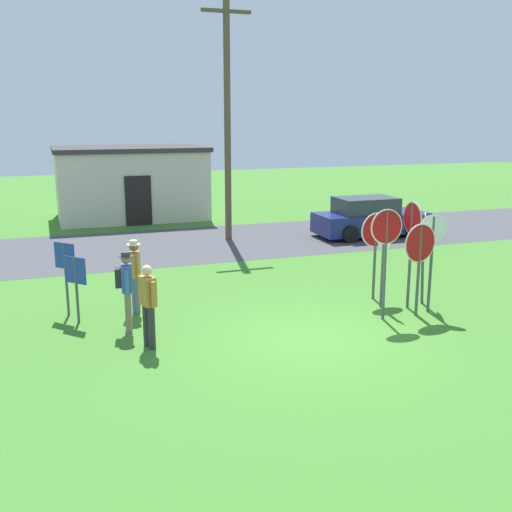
# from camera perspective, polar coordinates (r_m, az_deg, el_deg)

# --- Properties ---
(ground_plane) EXTENTS (80.00, 80.00, 0.00)m
(ground_plane) POSITION_cam_1_polar(r_m,az_deg,el_deg) (12.57, 5.22, -7.85)
(ground_plane) COLOR #3D7528
(street_asphalt) EXTENTS (60.00, 6.40, 0.01)m
(street_asphalt) POSITION_cam_1_polar(r_m,az_deg,el_deg) (21.90, -5.96, 1.20)
(street_asphalt) COLOR #424247
(street_asphalt) RESTS_ON ground
(building_background) EXTENTS (6.60, 4.42, 3.22)m
(building_background) POSITION_cam_1_polar(r_m,az_deg,el_deg) (27.87, -11.85, 6.88)
(building_background) COLOR beige
(building_background) RESTS_ON ground
(utility_pole) EXTENTS (1.80, 0.24, 8.68)m
(utility_pole) POSITION_cam_1_polar(r_m,az_deg,el_deg) (22.15, -2.75, 13.16)
(utility_pole) COLOR brown
(utility_pole) RESTS_ON ground
(parked_car_on_street) EXTENTS (4.32, 2.05, 1.51)m
(parked_car_on_street) POSITION_cam_1_polar(r_m,az_deg,el_deg) (23.49, 10.75, 3.54)
(parked_car_on_street) COLOR navy
(parked_car_on_street) RESTS_ON ground
(stop_sign_far_back) EXTENTS (0.08, 0.79, 2.58)m
(stop_sign_far_back) POSITION_cam_1_polar(r_m,az_deg,el_deg) (14.51, 14.58, 1.90)
(stop_sign_far_back) COLOR #474C4C
(stop_sign_far_back) RESTS_ON ground
(stop_sign_center_cluster) EXTENTS (0.38, 0.63, 2.27)m
(stop_sign_center_cluster) POSITION_cam_1_polar(r_m,az_deg,el_deg) (15.01, 15.70, 1.28)
(stop_sign_center_cluster) COLOR #474C4C
(stop_sign_center_cluster) RESTS_ON ground
(stop_sign_leaning_right) EXTENTS (0.89, 0.16, 2.16)m
(stop_sign_leaning_right) POSITION_cam_1_polar(r_m,az_deg,el_deg) (14.04, 15.32, 0.29)
(stop_sign_leaning_right) COLOR #474C4C
(stop_sign_leaning_right) RESTS_ON ground
(stop_sign_rear_right) EXTENTS (0.86, 0.10, 2.20)m
(stop_sign_rear_right) POSITION_cam_1_polar(r_m,az_deg,el_deg) (15.11, 11.32, 1.50)
(stop_sign_rear_right) COLOR #474C4C
(stop_sign_rear_right) RESTS_ON ground
(stop_sign_nearest) EXTENTS (0.50, 0.42, 2.32)m
(stop_sign_nearest) POSITION_cam_1_polar(r_m,az_deg,el_deg) (14.42, 16.42, 0.77)
(stop_sign_nearest) COLOR #474C4C
(stop_sign_nearest) RESTS_ON ground
(stop_sign_low_front) EXTENTS (0.07, 0.61, 2.00)m
(stop_sign_low_front) POSITION_cam_1_polar(r_m,az_deg,el_deg) (14.54, 12.03, 0.27)
(stop_sign_low_front) COLOR #474C4C
(stop_sign_low_front) RESTS_ON ground
(stop_sign_rear_left) EXTENTS (0.79, 0.11, 2.53)m
(stop_sign_rear_left) POSITION_cam_1_polar(r_m,az_deg,el_deg) (13.56, 12.26, 1.11)
(stop_sign_rear_left) COLOR #474C4C
(stop_sign_rear_left) RESTS_ON ground
(person_with_sunhat) EXTENTS (0.32, 0.55, 1.69)m
(person_with_sunhat) POSITION_cam_1_polar(r_m,az_deg,el_deg) (11.95, -10.24, -4.31)
(person_with_sunhat) COLOR #2D2D33
(person_with_sunhat) RESTS_ON ground
(person_in_dark_shirt) EXTENTS (0.43, 0.55, 1.74)m
(person_in_dark_shirt) POSITION_cam_1_polar(r_m,az_deg,el_deg) (14.12, -11.56, -1.42)
(person_in_dark_shirt) COLOR #4C5670
(person_in_dark_shirt) RESTS_ON ground
(person_in_blue) EXTENTS (0.41, 0.57, 1.74)m
(person_in_blue) POSITION_cam_1_polar(r_m,az_deg,el_deg) (12.95, -12.26, -2.77)
(person_in_blue) COLOR #7A6B56
(person_in_blue) RESTS_ON ground
(info_panel_leftmost) EXTENTS (0.42, 0.46, 1.71)m
(info_panel_leftmost) POSITION_cam_1_polar(r_m,az_deg,el_deg) (14.30, -17.71, -0.88)
(info_panel_leftmost) COLOR #4C4C51
(info_panel_leftmost) RESTS_ON ground
(info_panel_middle) EXTENTS (0.42, 0.46, 1.50)m
(info_panel_middle) POSITION_cam_1_polar(r_m,az_deg,el_deg) (13.77, -16.78, -2.01)
(info_panel_middle) COLOR #4C4C51
(info_panel_middle) RESTS_ON ground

